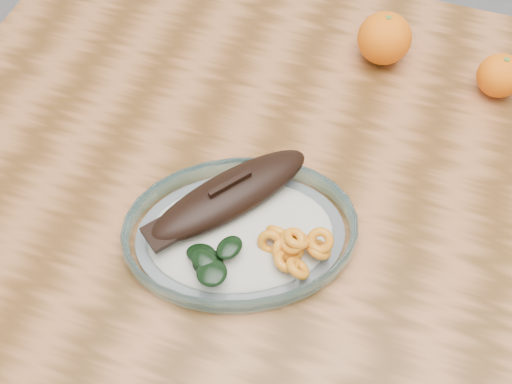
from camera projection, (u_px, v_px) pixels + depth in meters
ground at (307, 366)px, 1.48m from camera, size 3.00×3.00×0.00m
dining_table at (335, 214)px, 0.95m from camera, size 1.20×0.80×0.75m
plated_meal at (240, 229)px, 0.79m from camera, size 0.69×0.69×0.08m
orange_left at (384, 38)px, 0.96m from camera, size 0.08×0.08×0.08m
orange_right at (500, 76)px, 0.92m from camera, size 0.07×0.07×0.07m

